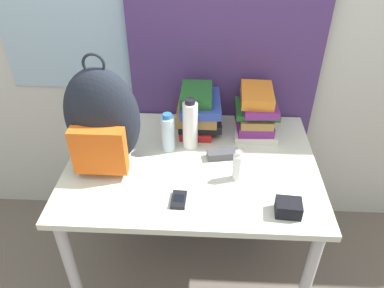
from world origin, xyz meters
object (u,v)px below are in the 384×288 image
object	(u,v)px
sunscreen_bottle	(237,166)
book_stack_left	(198,110)
water_bottle	(168,133)
cell_phone	(179,200)
book_stack_center	(256,112)
backpack	(102,121)
sports_bottle	(190,125)
camera_pouch	(288,208)
sunglasses_case	(223,154)

from	to	relation	value
sunscreen_bottle	book_stack_left	bearing A→B (deg)	115.61
book_stack_left	sunscreen_bottle	xyz separation A→B (m)	(0.18, -0.38, -0.05)
book_stack_left	water_bottle	world-z (taller)	book_stack_left
cell_phone	book_stack_center	bearing A→B (deg)	56.66
water_bottle	backpack	bearing A→B (deg)	-156.49
sports_bottle	camera_pouch	bearing A→B (deg)	-46.61
book_stack_center	camera_pouch	world-z (taller)	book_stack_center
water_bottle	camera_pouch	size ratio (longest dim) A/B	1.88
book_stack_center	cell_phone	distance (m)	0.64
water_bottle	sunglasses_case	distance (m)	0.28
book_stack_center	backpack	bearing A→B (deg)	-157.14
cell_phone	sunglasses_case	distance (m)	0.35
camera_pouch	book_stack_left	bearing A→B (deg)	122.79
sunscreen_bottle	camera_pouch	size ratio (longest dim) A/B	1.39
book_stack_left	sunglasses_case	xyz separation A→B (m)	(0.13, -0.23, -0.10)
water_bottle	sports_bottle	size ratio (longest dim) A/B	0.76
camera_pouch	backpack	bearing A→B (deg)	159.95
cell_phone	camera_pouch	size ratio (longest dim) A/B	0.94
backpack	book_stack_center	xyz separation A→B (m)	(0.69, 0.29, -0.11)
sunscreen_bottle	camera_pouch	xyz separation A→B (m)	(0.19, -0.20, -0.04)
book_stack_center	water_bottle	distance (m)	0.46
backpack	book_stack_left	bearing A→B (deg)	36.44
sunglasses_case	book_stack_center	bearing A→B (deg)	54.51
book_stack_left	sunglasses_case	size ratio (longest dim) A/B	1.79
book_stack_left	water_bottle	xyz separation A→B (m)	(-0.14, -0.18, -0.02)
book_stack_left	camera_pouch	distance (m)	0.70
book_stack_left	cell_phone	size ratio (longest dim) A/B	2.85
book_stack_left	sunglasses_case	world-z (taller)	book_stack_left
cell_phone	book_stack_left	bearing A→B (deg)	83.77
backpack	camera_pouch	world-z (taller)	backpack
backpack	sunscreen_bottle	size ratio (longest dim) A/B	3.61
sunscreen_bottle	water_bottle	bearing A→B (deg)	147.90
book_stack_left	sunscreen_bottle	bearing A→B (deg)	-64.39
backpack	camera_pouch	size ratio (longest dim) A/B	5.01
book_stack_left	sports_bottle	world-z (taller)	sports_bottle
camera_pouch	book_stack_center	bearing A→B (deg)	98.26
book_stack_center	sports_bottle	size ratio (longest dim) A/B	1.02
backpack	book_stack_left	world-z (taller)	backpack
book_stack_center	camera_pouch	xyz separation A→B (m)	(0.08, -0.58, -0.08)
book_stack_left	sports_bottle	size ratio (longest dim) A/B	1.09
sunscreen_bottle	backpack	bearing A→B (deg)	171.82
sports_bottle	sunscreen_bottle	distance (m)	0.32
water_bottle	cell_phone	xyz separation A→B (m)	(0.08, -0.35, -0.09)
water_bottle	sunscreen_bottle	distance (m)	0.38
sunscreen_bottle	sunglasses_case	xyz separation A→B (m)	(-0.06, 0.15, -0.05)
book_stack_center	sunscreen_bottle	distance (m)	0.39
sports_bottle	camera_pouch	xyz separation A→B (m)	(0.41, -0.43, -0.09)
water_bottle	camera_pouch	world-z (taller)	water_bottle
water_bottle	book_stack_center	bearing A→B (deg)	22.46
backpack	cell_phone	distance (m)	0.47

